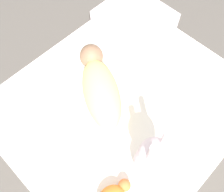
# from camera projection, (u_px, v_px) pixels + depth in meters

# --- Properties ---
(ground_plane) EXTENTS (12.00, 12.00, 0.00)m
(ground_plane) POSITION_uv_depth(u_px,v_px,m) (121.00, 119.00, 1.54)
(ground_plane) COLOR #514C47
(bed_mattress) EXTENTS (1.20, 1.06, 0.22)m
(bed_mattress) POSITION_uv_depth(u_px,v_px,m) (122.00, 111.00, 1.44)
(bed_mattress) COLOR white
(bed_mattress) RESTS_ON ground_plane
(burp_cloth) EXTENTS (0.20, 0.16, 0.02)m
(burp_cloth) POSITION_uv_depth(u_px,v_px,m) (95.00, 52.00, 1.48)
(burp_cloth) COLOR white
(burp_cloth) RESTS_ON bed_mattress
(swaddled_baby) EXTENTS (0.37, 0.48, 0.14)m
(swaddled_baby) POSITION_uv_depth(u_px,v_px,m) (99.00, 86.00, 1.31)
(swaddled_baby) COLOR #EFDB7F
(swaddled_baby) RESTS_ON bed_mattress
(pillow) EXTENTS (0.35, 0.39, 0.10)m
(pillow) POSITION_uv_depth(u_px,v_px,m) (135.00, 19.00, 1.55)
(pillow) COLOR white
(pillow) RESTS_ON bed_mattress
(bunny_plush) EXTENTS (0.15, 0.15, 0.35)m
(bunny_plush) POSITION_uv_depth(u_px,v_px,m) (153.00, 158.00, 1.07)
(bunny_plush) COLOR silver
(bunny_plush) RESTS_ON bed_mattress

